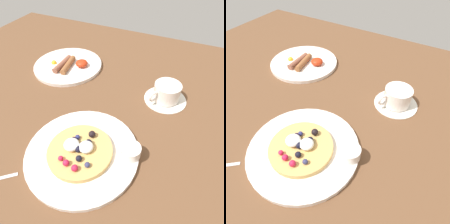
# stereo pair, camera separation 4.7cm
# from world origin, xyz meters

# --- Properties ---
(ground_plane) EXTENTS (1.56, 1.23, 0.03)m
(ground_plane) POSITION_xyz_m (0.00, 0.00, -0.01)
(ground_plane) COLOR brown
(pancake_plate) EXTENTS (0.28, 0.28, 0.01)m
(pancake_plate) POSITION_xyz_m (0.01, -0.13, 0.01)
(pancake_plate) COLOR white
(pancake_plate) RESTS_ON ground_plane
(pancake_with_berries) EXTENTS (0.16, 0.16, 0.04)m
(pancake_with_berries) POSITION_xyz_m (0.01, -0.14, 0.02)
(pancake_with_berries) COLOR tan
(pancake_with_berries) RESTS_ON pancake_plate
(syrup_ramekin) EXTENTS (0.05, 0.05, 0.03)m
(syrup_ramekin) POSITION_xyz_m (0.13, -0.09, 0.03)
(syrup_ramekin) COLOR white
(syrup_ramekin) RESTS_ON pancake_plate
(breakfast_plate) EXTENTS (0.26, 0.26, 0.01)m
(breakfast_plate) POSITION_xyz_m (-0.24, 0.19, 0.01)
(breakfast_plate) COLOR white
(breakfast_plate) RESTS_ON ground_plane
(fried_breakfast) EXTENTS (0.17, 0.11, 0.03)m
(fried_breakfast) POSITION_xyz_m (-0.23, 0.18, 0.02)
(fried_breakfast) COLOR brown
(fried_breakfast) RESTS_ON breakfast_plate
(coffee_saucer) EXTENTS (0.13, 0.13, 0.01)m
(coffee_saucer) POSITION_xyz_m (0.15, 0.16, 0.00)
(coffee_saucer) COLOR silver
(coffee_saucer) RESTS_ON ground_plane
(coffee_cup) EXTENTS (0.09, 0.10, 0.05)m
(coffee_cup) POSITION_xyz_m (0.15, 0.16, 0.03)
(coffee_cup) COLOR white
(coffee_cup) RESTS_ON coffee_saucer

